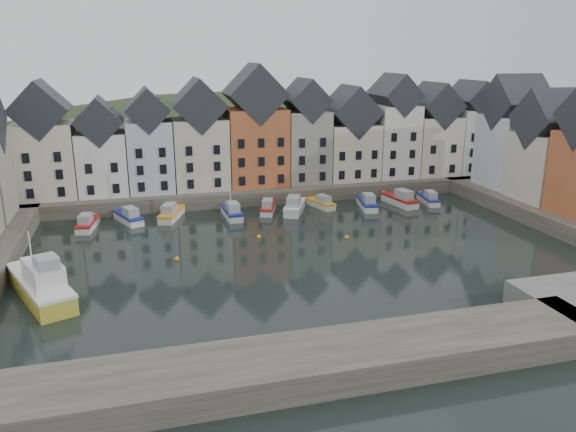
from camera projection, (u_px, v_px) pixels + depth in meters
name	position (u px, v px, depth m)	size (l,w,h in m)	color
ground	(311.00, 257.00, 60.26)	(260.00, 260.00, 0.00)	black
far_quay	(253.00, 187.00, 87.74)	(90.00, 16.00, 2.00)	#433F33
near_wall	(269.00, 370.00, 37.06)	(50.00, 6.00, 2.00)	#433F33
hillside	(229.00, 248.00, 117.10)	(153.60, 70.40, 64.00)	black
far_terrace	(276.00, 137.00, 84.51)	(72.37, 8.16, 17.78)	beige
right_terrace	(552.00, 149.00, 74.44)	(8.30, 24.25, 16.36)	silver
mooring_buoys	(264.00, 244.00, 64.13)	(20.50, 5.50, 0.50)	orange
boat_a	(87.00, 224.00, 69.88)	(2.81, 6.11, 2.26)	silver
boat_b	(129.00, 217.00, 72.54)	(4.03, 6.45, 2.37)	silver
boat_c	(171.00, 214.00, 74.02)	(4.08, 6.67, 2.45)	silver
boat_d	(232.00, 212.00, 74.70)	(2.15, 6.38, 12.09)	silver
boat_e	(268.00, 208.00, 77.16)	(3.55, 5.92, 2.17)	silver
boat_f	(294.00, 207.00, 77.15)	(4.89, 7.28, 2.69)	silver
boat_g	(321.00, 203.00, 79.64)	(3.29, 5.65, 2.07)	silver
boat_h	(367.00, 203.00, 79.20)	(3.16, 6.60, 2.44)	silver
boat_i	(400.00, 200.00, 80.85)	(3.15, 7.04, 2.61)	silver
boat_j	(429.00, 199.00, 81.82)	(2.57, 5.80, 2.15)	silver
large_vessel	(41.00, 285.00, 49.63)	(7.30, 11.93, 6.04)	gold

